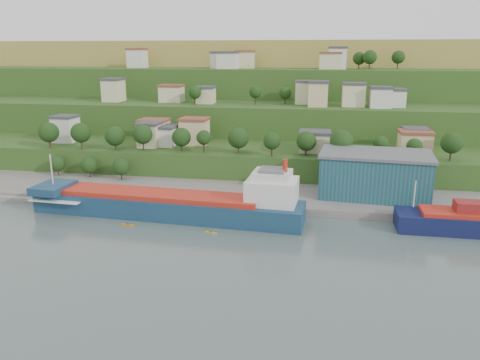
% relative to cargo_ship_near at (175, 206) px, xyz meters
% --- Properties ---
extents(ground, '(500.00, 500.00, 0.00)m').
position_rel_cargo_ship_near_xyz_m(ground, '(10.91, -9.09, -2.99)').
color(ground, '#4A5A56').
rests_on(ground, ground).
extents(quay, '(220.00, 26.00, 4.00)m').
position_rel_cargo_ship_near_xyz_m(quay, '(30.91, 18.91, -2.99)').
color(quay, slate).
rests_on(quay, ground).
extents(pebble_beach, '(40.00, 18.00, 2.40)m').
position_rel_cargo_ship_near_xyz_m(pebble_beach, '(-44.09, 12.91, -2.99)').
color(pebble_beach, slate).
rests_on(pebble_beach, ground).
extents(hillside, '(360.00, 211.07, 96.00)m').
position_rel_cargo_ship_near_xyz_m(hillside, '(10.90, 159.61, -2.92)').
color(hillside, '#284719').
rests_on(hillside, ground).
extents(cargo_ship_near, '(73.59, 16.06, 18.76)m').
position_rel_cargo_ship_near_xyz_m(cargo_ship_near, '(0.00, 0.00, 0.00)').
color(cargo_ship_near, '#14304E').
rests_on(cargo_ship_near, ground).
extents(warehouse, '(32.66, 21.84, 12.80)m').
position_rel_cargo_ship_near_xyz_m(warehouse, '(53.06, 21.91, 5.44)').
color(warehouse, '#1B4353').
rests_on(warehouse, quay).
extents(caravan, '(6.45, 2.85, 2.97)m').
position_rel_cargo_ship_near_xyz_m(caravan, '(-39.67, 13.43, -0.31)').
color(caravan, white).
rests_on(caravan, pebble_beach).
extents(dinghy, '(3.88, 2.49, 0.73)m').
position_rel_cargo_ship_near_xyz_m(dinghy, '(-29.26, 8.78, -1.43)').
color(dinghy, silver).
rests_on(dinghy, pebble_beach).
extents(kayak_orange, '(3.68, 1.05, 0.91)m').
position_rel_cargo_ship_near_xyz_m(kayak_orange, '(-9.80, -8.55, -2.73)').
color(kayak_orange, orange).
rests_on(kayak_orange, ground).
extents(kayak_yellow, '(3.23, 1.38, 0.80)m').
position_rel_cargo_ship_near_xyz_m(kayak_yellow, '(12.07, -10.08, -2.76)').
color(kayak_yellow, gold).
rests_on(kayak_yellow, ground).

